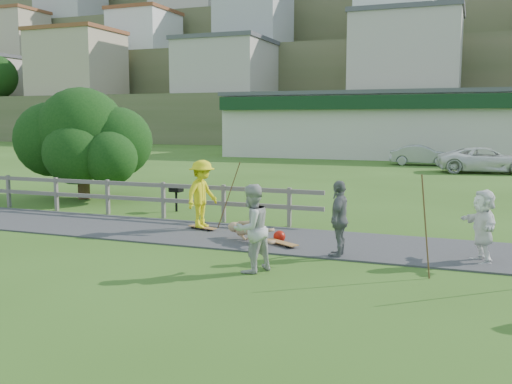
% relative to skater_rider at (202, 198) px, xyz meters
% --- Properties ---
extents(ground, '(260.00, 260.00, 0.00)m').
position_rel_skater_rider_xyz_m(ground, '(0.01, -1.93, -0.90)').
color(ground, '#315518').
rests_on(ground, ground).
extents(path, '(34.00, 3.00, 0.04)m').
position_rel_skater_rider_xyz_m(path, '(0.01, -0.43, -0.88)').
color(path, '#363638').
rests_on(path, ground).
extents(fence, '(15.05, 0.10, 1.10)m').
position_rel_skater_rider_xyz_m(fence, '(-4.60, 1.37, -0.18)').
color(fence, '#5F5A54').
rests_on(fence, ground).
extents(strip_mall, '(32.50, 10.75, 5.10)m').
position_rel_skater_rider_xyz_m(strip_mall, '(4.01, 33.01, 1.67)').
color(strip_mall, beige).
rests_on(strip_mall, ground).
extents(hillside, '(220.00, 67.00, 47.50)m').
position_rel_skater_rider_xyz_m(hillside, '(0.01, 89.38, 13.51)').
color(hillside, '#4C5733').
rests_on(hillside, ground).
extents(skater_rider, '(0.88, 1.27, 1.81)m').
position_rel_skater_rider_xyz_m(skater_rider, '(0.00, 0.00, 0.00)').
color(skater_rider, yellow).
rests_on(skater_rider, ground).
extents(skater_fallen, '(1.17, 1.55, 0.58)m').
position_rel_skater_rider_xyz_m(skater_fallen, '(1.80, -1.00, -0.61)').
color(skater_fallen, tan).
rests_on(skater_fallen, ground).
extents(spectator_a, '(0.96, 1.05, 1.74)m').
position_rel_skater_rider_xyz_m(spectator_a, '(2.74, -3.41, -0.03)').
color(spectator_a, '#B9B9B5').
rests_on(spectator_a, ground).
extents(spectator_b, '(0.42, 0.99, 1.69)m').
position_rel_skater_rider_xyz_m(spectator_b, '(4.09, -1.63, -0.06)').
color(spectator_b, slate).
rests_on(spectator_b, ground).
extents(spectator_d, '(0.95, 1.51, 1.55)m').
position_rel_skater_rider_xyz_m(spectator_d, '(6.98, -1.04, -0.13)').
color(spectator_d, white).
rests_on(spectator_d, ground).
extents(car_silver, '(3.99, 1.49, 1.30)m').
position_rel_skater_rider_xyz_m(car_silver, '(3.65, 24.90, -0.25)').
color(car_silver, '#93959A').
rests_on(car_silver, ground).
extents(car_white, '(5.42, 3.05, 1.43)m').
position_rel_skater_rider_xyz_m(car_white, '(7.46, 20.65, -0.19)').
color(car_white, white).
rests_on(car_white, ground).
extents(tree, '(5.34, 5.34, 3.66)m').
position_rel_skater_rider_xyz_m(tree, '(-6.95, 4.05, 0.93)').
color(tree, black).
rests_on(tree, ground).
extents(bbq, '(0.43, 0.35, 0.85)m').
position_rel_skater_rider_xyz_m(bbq, '(-2.22, 2.60, -0.48)').
color(bbq, black).
rests_on(bbq, ground).
extents(longboard_rider, '(0.90, 0.47, 0.10)m').
position_rel_skater_rider_xyz_m(longboard_rider, '(0.00, 0.00, -0.86)').
color(longboard_rider, '#9B6332').
rests_on(longboard_rider, ground).
extents(longboard_fallen, '(0.96, 0.71, 0.11)m').
position_rel_skater_rider_xyz_m(longboard_fallen, '(2.60, -1.10, -0.85)').
color(longboard_fallen, '#9B6332').
rests_on(longboard_fallen, ground).
extents(helmet, '(0.30, 0.30, 0.30)m').
position_rel_skater_rider_xyz_m(helmet, '(2.40, -0.65, -0.76)').
color(helmet, '#A21307').
rests_on(helmet, ground).
extents(pole_rider, '(0.03, 0.03, 1.97)m').
position_rel_skater_rider_xyz_m(pole_rider, '(0.60, 0.40, 0.08)').
color(pole_rider, brown).
rests_on(pole_rider, ground).
extents(pole_spec_left, '(0.03, 0.03, 1.98)m').
position_rel_skater_rider_xyz_m(pole_spec_left, '(5.95, -2.67, 0.09)').
color(pole_spec_left, brown).
rests_on(pole_spec_left, ground).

